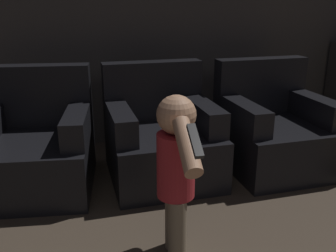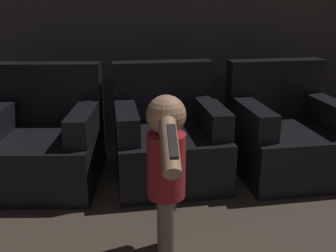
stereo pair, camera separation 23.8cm
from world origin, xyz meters
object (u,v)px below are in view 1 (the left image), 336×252
armchair_right (273,131)px  armchair_middle (161,139)px  armchair_left (35,148)px  person_toddler (176,166)px

armchair_right → armchair_middle: bearing=175.5°
armchair_left → armchair_middle: size_ratio=1.00×
armchair_middle → person_toddler: size_ratio=0.98×
armchair_left → person_toddler: (0.86, -1.02, 0.23)m
armchair_left → armchair_middle: 0.96m
armchair_middle → armchair_right: same height
person_toddler → armchair_left: bearing=42.8°
armchair_left → armchair_right: bearing=4.4°
armchair_left → armchair_right: size_ratio=1.00×
armchair_middle → armchair_right: 0.97m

